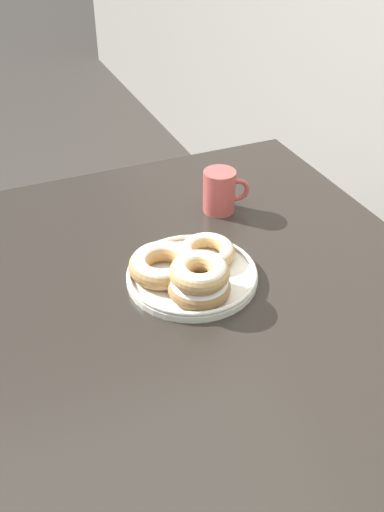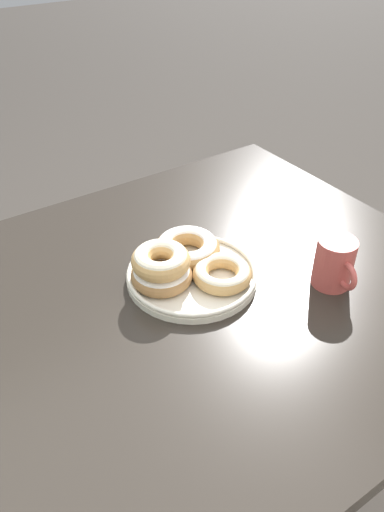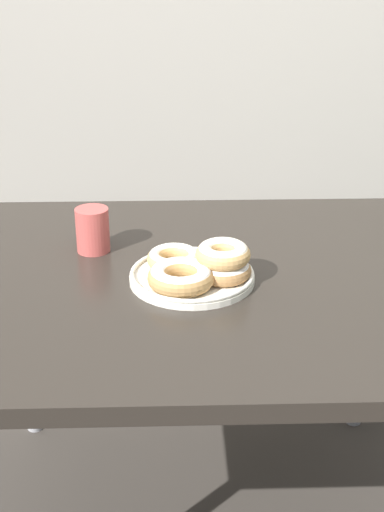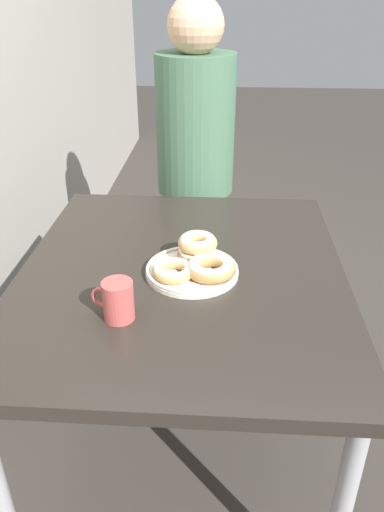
# 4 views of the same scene
# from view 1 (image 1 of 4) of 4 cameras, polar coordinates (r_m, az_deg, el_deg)

# --- Properties ---
(dining_table) EXTENTS (1.14, 0.97, 0.74)m
(dining_table) POSITION_cam_1_polar(r_m,az_deg,el_deg) (1.23, 1.81, -5.21)
(dining_table) COLOR #28231E
(dining_table) RESTS_ON ground_plane
(donut_plate) EXTENTS (0.28, 0.29, 0.09)m
(donut_plate) POSITION_cam_1_polar(r_m,az_deg,el_deg) (1.16, -0.28, -1.38)
(donut_plate) COLOR silver
(donut_plate) RESTS_ON dining_table
(coffee_mug) EXTENTS (0.08, 0.11, 0.11)m
(coffee_mug) POSITION_cam_1_polar(r_m,az_deg,el_deg) (1.40, 2.85, 6.53)
(coffee_mug) COLOR #B74C47
(coffee_mug) RESTS_ON dining_table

